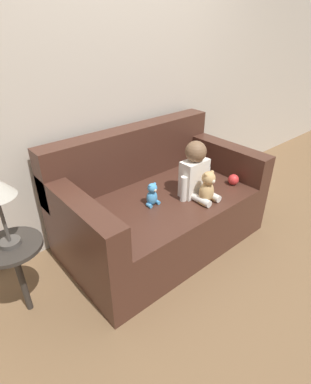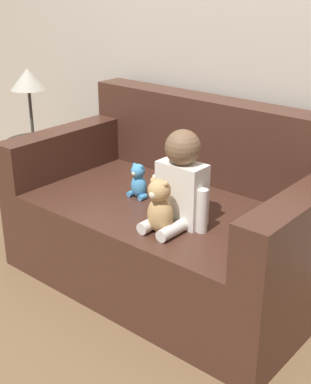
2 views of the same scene
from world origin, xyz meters
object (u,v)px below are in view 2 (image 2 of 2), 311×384
Objects in this scene: toy_ball at (239,247)px; plush_toy_side at (138,182)px; teddy_bear_brown at (160,208)px; person_baby at (181,183)px; side_table at (31,109)px; couch at (176,221)px.

plush_toy_side is at bearing 164.69° from toy_ball.
teddy_bear_brown is 2.85× the size of toy_ball.
person_baby is 0.39m from plush_toy_side.
teddy_bear_brown is at bearing -14.25° from side_table.
teddy_bear_brown is at bearing -93.90° from person_baby.
person_baby is 2.45× the size of plush_toy_side.
person_baby is 0.16m from teddy_bear_brown.
couch reaches higher than person_baby.
teddy_bear_brown is 1.40m from side_table.
side_table is at bearing -178.97° from couch.
couch is 8.85× the size of plush_toy_side.
toy_ball is 0.09× the size of side_table.
teddy_bear_brown is (-0.01, -0.14, -0.08)m from person_baby.
side_table reaches higher than teddy_bear_brown.
side_table is at bearing 171.44° from person_baby.
couch is 0.30m from plush_toy_side.
side_table reaches higher than couch.
toy_ball is (0.74, -0.20, -0.04)m from plush_toy_side.
person_baby is 1.73× the size of teddy_bear_brown.
couch is 0.48m from teddy_bear_brown.
couch is 17.81× the size of toy_ball.
plush_toy_side is at bearing -5.75° from side_table.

